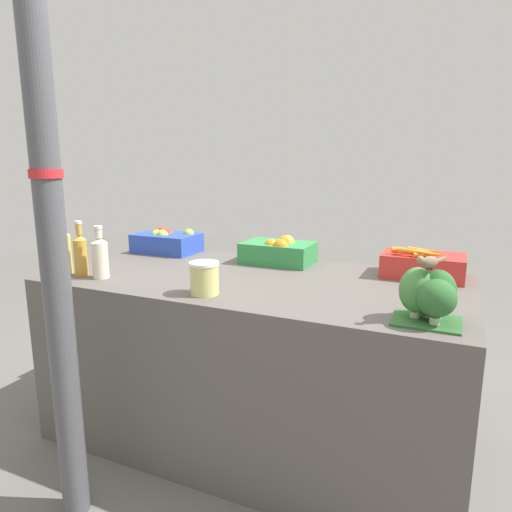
{
  "coord_description": "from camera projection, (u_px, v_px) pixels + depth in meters",
  "views": [
    {
      "loc": [
        0.85,
        -1.88,
        1.35
      ],
      "look_at": [
        0.0,
        0.0,
        0.91
      ],
      "focal_mm": 32.0,
      "sensor_mm": 36.0,
      "label": 1
    }
  ],
  "objects": [
    {
      "name": "juice_bottle_cloudy",
      "position": [
        100.0,
        257.0,
        2.09
      ],
      "size": [
        0.07,
        0.07,
        0.24
      ],
      "color": "beige",
      "rests_on": "market_table"
    },
    {
      "name": "ground_plane",
      "position": [
        256.0,
        432.0,
        2.3
      ],
      "size": [
        10.0,
        10.0,
        0.0
      ],
      "primitive_type": "plane",
      "color": "#605E59"
    },
    {
      "name": "juice_bottle_amber",
      "position": [
        80.0,
        253.0,
        2.14
      ],
      "size": [
        0.06,
        0.06,
        0.26
      ],
      "color": "gold",
      "rests_on": "market_table"
    },
    {
      "name": "pickle_jar",
      "position": [
        204.0,
        278.0,
        1.85
      ],
      "size": [
        0.12,
        0.12,
        0.13
      ],
      "color": "#D1CC75",
      "rests_on": "market_table"
    },
    {
      "name": "apple_crate",
      "position": [
        166.0,
        241.0,
        2.7
      ],
      "size": [
        0.36,
        0.25,
        0.14
      ],
      "color": "#2847B7",
      "rests_on": "market_table"
    },
    {
      "name": "sparrow_bird",
      "position": [
        429.0,
        262.0,
        1.49
      ],
      "size": [
        0.09,
        0.11,
        0.05
      ],
      "rotation": [
        0.0,
        0.0,
        -2.23
      ],
      "color": "#4C3D2D",
      "rests_on": "broccoli_pile"
    },
    {
      "name": "juice_bottle_golden",
      "position": [
        64.0,
        251.0,
        2.18
      ],
      "size": [
        0.07,
        0.07,
        0.26
      ],
      "color": "gold",
      "rests_on": "market_table"
    },
    {
      "name": "support_pole",
      "position": [
        49.0,
        208.0,
        1.55
      ],
      "size": [
        0.11,
        0.11,
        2.37
      ],
      "color": "#4C4C51",
      "rests_on": "ground_plane"
    },
    {
      "name": "carrot_crate",
      "position": [
        423.0,
        264.0,
        2.12
      ],
      "size": [
        0.36,
        0.25,
        0.15
      ],
      "color": "red",
      "rests_on": "market_table"
    },
    {
      "name": "orange_crate",
      "position": [
        279.0,
        251.0,
        2.41
      ],
      "size": [
        0.36,
        0.25,
        0.15
      ],
      "color": "#2D8442",
      "rests_on": "market_table"
    },
    {
      "name": "broccoli_pile",
      "position": [
        430.0,
        295.0,
        1.53
      ],
      "size": [
        0.22,
        0.19,
        0.18
      ],
      "color": "#2D602D",
      "rests_on": "market_table"
    },
    {
      "name": "market_table",
      "position": [
        256.0,
        358.0,
        2.22
      ],
      "size": [
        1.9,
        0.95,
        0.81
      ],
      "primitive_type": "cube",
      "color": "#56514C",
      "rests_on": "ground_plane"
    }
  ]
}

